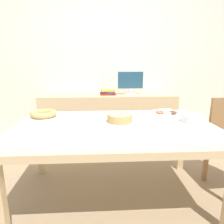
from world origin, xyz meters
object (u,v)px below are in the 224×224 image
at_px(cake_chocolate_round, 120,119).
at_px(tealight_centre, 128,131).
at_px(pastry_platter, 166,113).
at_px(cake_golden_bundt, 44,114).
at_px(tealight_left_edge, 191,137).
at_px(plate_stack, 193,118).
at_px(book_stack, 108,92).
at_px(tealight_near_front, 150,130).
at_px(tealight_near_cakes, 137,111).
at_px(computer_monitor, 130,83).

distance_m(cake_chocolate_round, tealight_centre, 0.27).
distance_m(cake_chocolate_round, pastry_platter, 0.62).
xyz_separation_m(cake_golden_bundt, pastry_platter, (1.30, 0.08, -0.02)).
distance_m(cake_golden_bundt, tealight_left_edge, 1.40).
relative_size(plate_stack, tealight_left_edge, 5.25).
bearing_deg(cake_chocolate_round, book_stack, 92.25).
bearing_deg(tealight_near_front, tealight_near_cakes, 89.41).
bearing_deg(cake_chocolate_round, plate_stack, -1.24).
distance_m(cake_golden_bundt, pastry_platter, 1.30).
xyz_separation_m(plate_stack, tealight_centre, (-0.65, -0.25, -0.02)).
relative_size(tealight_near_cakes, tealight_left_edge, 1.00).
distance_m(book_stack, pastry_platter, 1.27).
xyz_separation_m(tealight_near_cakes, tealight_centre, (-0.20, -0.67, 0.00)).
bearing_deg(book_stack, pastry_platter, -61.91).
xyz_separation_m(computer_monitor, book_stack, (-0.36, 0.00, -0.15)).
bearing_deg(book_stack, tealight_centre, -86.73).
bearing_deg(book_stack, tealight_near_cakes, -74.05).
distance_m(computer_monitor, tealight_near_front, 1.69).
distance_m(pastry_platter, tealight_near_cakes, 0.32).
bearing_deg(computer_monitor, plate_stack, -75.08).
xyz_separation_m(computer_monitor, cake_golden_bundt, (-1.06, -1.20, -0.20)).
bearing_deg(tealight_near_cakes, tealight_left_edge, -73.51).
height_order(computer_monitor, tealight_centre, computer_monitor).
height_order(cake_chocolate_round, tealight_centre, cake_chocolate_round).
relative_size(book_stack, plate_stack, 1.20).
xyz_separation_m(pastry_platter, plate_stack, (0.15, -0.33, 0.02)).
height_order(tealight_near_cakes, tealight_near_front, same).
bearing_deg(plate_stack, tealight_centre, -158.71).
bearing_deg(tealight_near_cakes, pastry_platter, -17.44).
relative_size(book_stack, tealight_centre, 6.32).
height_order(computer_monitor, pastry_platter, computer_monitor).
distance_m(pastry_platter, plate_stack, 0.36).
relative_size(cake_golden_bundt, tealight_near_front, 7.40).
bearing_deg(tealight_centre, tealight_near_front, 8.51).
bearing_deg(tealight_left_edge, plate_stack, 63.32).
bearing_deg(tealight_left_edge, tealight_near_front, 143.35).
xyz_separation_m(pastry_platter, tealight_left_edge, (-0.06, -0.74, -0.00)).
bearing_deg(cake_chocolate_round, tealight_near_front, -46.36).
bearing_deg(tealight_near_cakes, computer_monitor, 86.01).
xyz_separation_m(cake_chocolate_round, plate_stack, (0.69, -0.01, -0.01)).
bearing_deg(tealight_centre, cake_chocolate_round, 98.64).
height_order(computer_monitor, cake_chocolate_round, computer_monitor).
height_order(tealight_near_cakes, tealight_centre, same).
distance_m(computer_monitor, book_stack, 0.39).
bearing_deg(tealight_left_edge, book_stack, 106.19).
distance_m(plate_stack, tealight_centre, 0.70).
height_order(computer_monitor, tealight_near_cakes, computer_monitor).
height_order(pastry_platter, tealight_near_cakes, pastry_platter).
bearing_deg(computer_monitor, book_stack, 179.78).
distance_m(book_stack, tealight_near_front, 1.70).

